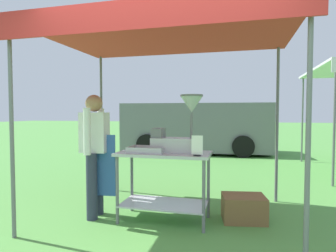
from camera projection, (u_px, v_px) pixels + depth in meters
ground_plane at (213, 160)px, 8.36m from camera, size 70.00×70.00×0.00m
stall_canopy at (166, 38)px, 3.62m from camera, size 3.16×2.27×2.41m
donut_cart at (164, 172)px, 3.61m from camera, size 1.17×0.59×0.88m
donut_tray at (146, 151)px, 3.59m from camera, size 0.46×0.30×0.07m
donut_fryer at (179, 130)px, 3.59m from camera, size 0.64×0.28×0.72m
menu_sign at (197, 147)px, 3.28m from camera, size 0.13×0.05×0.24m
vendor at (95, 149)px, 3.73m from camera, size 0.46×0.54×1.61m
supply_crate at (244, 208)px, 3.63m from camera, size 0.59×0.48×0.32m
van_grey at (196, 127)px, 9.95m from camera, size 5.04×2.35×1.69m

